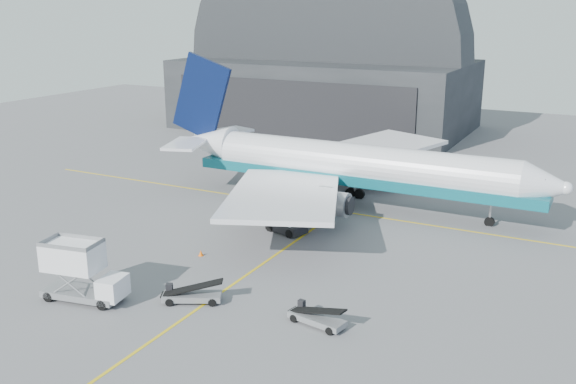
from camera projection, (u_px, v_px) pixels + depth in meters
The scene contains 9 objects.
ground at pixel (241, 279), 51.62m from camera, with size 200.00×200.00×0.00m, color #565659.
taxi_lines at pixel (309, 232), 62.42m from camera, with size 80.00×42.12×0.02m.
hangar at pixel (325, 74), 114.07m from camera, with size 50.00×28.30×28.00m.
airliner at pixel (346, 165), 69.76m from camera, with size 45.81×44.42×16.08m.
catering_truck at pixel (81, 272), 47.34m from camera, with size 6.68×3.41×4.38m.
pushback_tug at pixel (287, 226), 62.10m from camera, with size 4.26×3.15×1.77m.
belt_loader_a at pixel (191, 295), 47.43m from camera, with size 4.55×3.27×1.76m.
belt_loader_b at pixel (316, 318), 44.08m from camera, with size 4.46×2.13×1.67m.
traffic_cone at pixel (201, 253), 56.31m from camera, with size 0.38×0.38×0.56m.
Camera 1 is at (25.29, -40.55, 21.08)m, focal length 40.00 mm.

